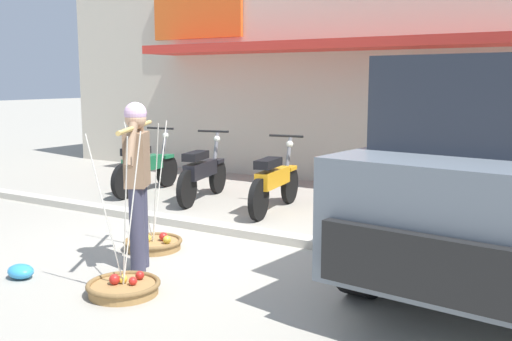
% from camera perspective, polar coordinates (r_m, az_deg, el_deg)
% --- Properties ---
extents(ground_plane, '(90.00, 90.00, 0.00)m').
position_cam_1_polar(ground_plane, '(6.80, -5.25, -7.53)').
color(ground_plane, '#9E998C').
extents(sidewalk_curb, '(20.00, 0.24, 0.10)m').
position_cam_1_polar(sidewalk_curb, '(7.34, -1.97, -5.86)').
color(sidewalk_curb, '#BAB4A5').
rests_on(sidewalk_curb, ground).
extents(fruit_vendor, '(0.76, 1.24, 1.70)m').
position_cam_1_polar(fruit_vendor, '(5.93, -11.49, -0.41)').
color(fruit_vendor, '#38384C').
rests_on(fruit_vendor, ground).
extents(fruit_basket_left_side, '(0.66, 0.66, 1.45)m').
position_cam_1_polar(fruit_basket_left_side, '(5.49, -12.78, -10.94)').
color(fruit_basket_left_side, '#9E7542').
rests_on(fruit_basket_left_side, ground).
extents(fruit_basket_right_side, '(0.66, 0.66, 1.45)m').
position_cam_1_polar(fruit_basket_right_side, '(6.80, -9.96, -6.96)').
color(fruit_basket_right_side, '#9E7542').
rests_on(fruit_basket_right_side, ground).
extents(motorcycle_nearest_shop, '(0.54, 1.82, 1.09)m').
position_cam_1_polar(motorcycle_nearest_shop, '(10.08, -10.75, 0.37)').
color(motorcycle_nearest_shop, black).
rests_on(motorcycle_nearest_shop, ground).
extents(motorcycle_second_in_row, '(0.61, 1.79, 1.09)m').
position_cam_1_polar(motorcycle_second_in_row, '(9.32, -5.26, -0.20)').
color(motorcycle_second_in_row, black).
rests_on(motorcycle_second_in_row, ground).
extents(motorcycle_third_in_row, '(0.54, 1.81, 1.09)m').
position_cam_1_polar(motorcycle_third_in_row, '(8.50, 1.81, -1.05)').
color(motorcycle_third_in_row, black).
rests_on(motorcycle_third_in_row, ground).
extents(storefront_building, '(13.00, 6.00, 4.20)m').
position_cam_1_polar(storefront_building, '(13.22, 11.50, 9.49)').
color(storefront_building, beige).
rests_on(storefront_building, ground).
extents(plastic_litter_bag, '(0.28, 0.22, 0.14)m').
position_cam_1_polar(plastic_litter_bag, '(6.19, -21.95, -9.11)').
color(plastic_litter_bag, '#3393D1').
rests_on(plastic_litter_bag, ground).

